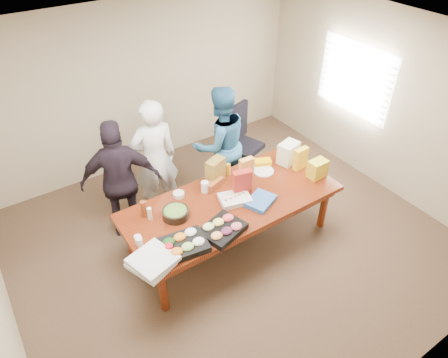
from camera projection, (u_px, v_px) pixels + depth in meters
floor at (231, 242)px, 5.65m from camera, size 5.50×5.00×0.02m
ceiling at (234, 47)px, 3.99m from camera, size 5.50×5.00×0.02m
wall_back at (143, 86)px, 6.47m from camera, size 5.50×0.04×2.70m
wall_front at (416, 314)px, 3.17m from camera, size 5.50×0.04×2.70m
wall_right at (385, 102)px, 6.04m from camera, size 0.04×5.00×2.70m
window_panel at (354, 79)px, 6.33m from camera, size 0.03×1.40×1.10m
window_blinds at (353, 80)px, 6.31m from camera, size 0.04×1.36×1.00m
conference_table at (232, 222)px, 5.41m from camera, size 2.80×1.20×0.75m
office_chair at (244, 144)px, 6.58m from camera, size 0.72×0.72×1.12m
person_center at (155, 159)px, 5.66m from camera, size 0.70×0.51×1.79m
person_right at (220, 144)px, 5.97m from camera, size 0.93×0.75×1.79m
person_left at (121, 181)px, 5.30m from camera, size 1.11×0.77×1.75m
veggie_tray at (184, 245)px, 4.52m from camera, size 0.55×0.46×0.08m
fruit_tray at (223, 230)px, 4.71m from camera, size 0.58×0.51×0.08m
sheet_cake at (235, 199)px, 5.15m from camera, size 0.44×0.37×0.07m
salad_bowl at (176, 213)px, 4.91m from camera, size 0.37×0.37×0.10m
chip_bag_blue at (261, 201)px, 5.13m from camera, size 0.45×0.40×0.06m
chip_bag_red at (242, 183)px, 5.19m from camera, size 0.26×0.16×0.35m
chip_bag_yellow at (301, 159)px, 5.65m from camera, size 0.22×0.10×0.32m
chip_bag_orange at (246, 168)px, 5.47m from camera, size 0.20×0.09×0.31m
mayo_jar at (205, 187)px, 5.28m from camera, size 0.11×0.11×0.15m
mustard_bottle at (228, 169)px, 5.57m from camera, size 0.06×0.06×0.17m
dressing_bottle at (144, 209)px, 4.88m from camera, size 0.08×0.08×0.22m
ranch_bottle at (150, 214)px, 4.86m from camera, size 0.06×0.06×0.17m
banana_bunch at (263, 162)px, 5.78m from camera, size 0.27×0.22×0.08m
bread_loaf at (214, 184)px, 5.37m from camera, size 0.30×0.20×0.11m
kraft_bag at (216, 171)px, 5.40m from camera, size 0.29×0.23×0.34m
red_cup at (169, 249)px, 4.44m from camera, size 0.09×0.09×0.12m
clear_cup_a at (139, 242)px, 4.54m from camera, size 0.09×0.09×0.10m
clear_cup_b at (138, 240)px, 4.56m from camera, size 0.09×0.09×0.11m
pizza_box_lower at (153, 263)px, 4.33m from camera, size 0.55×0.55×0.05m
pizza_box_upper at (153, 260)px, 4.30m from camera, size 0.53×0.53×0.05m
plate_a at (263, 171)px, 5.67m from camera, size 0.30×0.30×0.02m
plate_b at (251, 168)px, 5.73m from camera, size 0.32×0.32×0.02m
dip_bowl_a at (240, 179)px, 5.49m from camera, size 0.18×0.18×0.06m
dip_bowl_b at (179, 194)px, 5.23m from camera, size 0.18×0.18×0.06m
grocery_bag_white at (288, 153)px, 5.77m from camera, size 0.33×0.27×0.31m
grocery_bag_yellow at (317, 169)px, 5.51m from camera, size 0.26×0.18×0.25m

